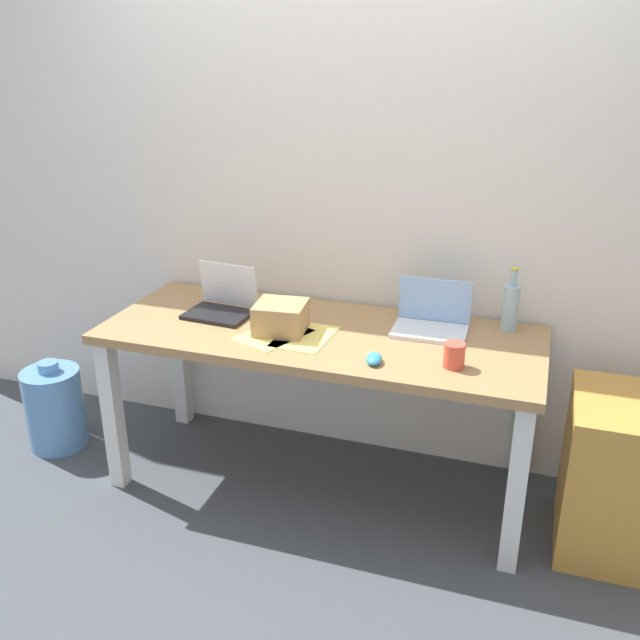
% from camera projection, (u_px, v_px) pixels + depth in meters
% --- Properties ---
extents(ground_plane, '(8.00, 8.00, 0.00)m').
position_uv_depth(ground_plane, '(320.00, 481.00, 3.22)').
color(ground_plane, '#42474C').
extents(back_wall, '(5.20, 0.08, 2.60)m').
position_uv_depth(back_wall, '(350.00, 183.00, 3.10)').
color(back_wall, silver).
rests_on(back_wall, ground).
extents(desk, '(1.85, 0.72, 0.76)m').
position_uv_depth(desk, '(320.00, 352.00, 2.97)').
color(desk, '#A37A4C').
rests_on(desk, ground).
extents(laptop_left, '(0.30, 0.24, 0.22)m').
position_uv_depth(laptop_left, '(222.00, 304.00, 3.10)').
color(laptop_left, black).
rests_on(laptop_left, desk).
extents(laptop_right, '(0.31, 0.22, 0.21)m').
position_uv_depth(laptop_right, '(431.00, 321.00, 2.93)').
color(laptop_right, silver).
rests_on(laptop_right, desk).
extents(beer_bottle, '(0.07, 0.07, 0.28)m').
position_uv_depth(beer_bottle, '(511.00, 306.00, 2.91)').
color(beer_bottle, '#99B7C1').
rests_on(beer_bottle, desk).
extents(computer_mouse, '(0.08, 0.11, 0.03)m').
position_uv_depth(computer_mouse, '(374.00, 359.00, 2.64)').
color(computer_mouse, '#338CC6').
rests_on(computer_mouse, desk).
extents(cardboard_box, '(0.23, 0.22, 0.13)m').
position_uv_depth(cardboard_box, '(281.00, 318.00, 2.91)').
color(cardboard_box, tan).
rests_on(cardboard_box, desk).
extents(coffee_mug, '(0.08, 0.08, 0.09)m').
position_uv_depth(coffee_mug, '(454.00, 355.00, 2.60)').
color(coffee_mug, '#D84C38').
rests_on(coffee_mug, desk).
extents(paper_sheet_center, '(0.22, 0.31, 0.00)m').
position_uv_depth(paper_sheet_center, '(305.00, 337.00, 2.88)').
color(paper_sheet_center, '#F4E06B').
rests_on(paper_sheet_center, desk).
extents(paper_yellow_folder, '(0.31, 0.35, 0.00)m').
position_uv_depth(paper_yellow_folder, '(273.00, 335.00, 2.89)').
color(paper_yellow_folder, '#F4E06B').
rests_on(paper_yellow_folder, desk).
extents(water_cooler_jug, '(0.28, 0.28, 0.46)m').
position_uv_depth(water_cooler_jug, '(55.00, 408.00, 3.44)').
color(water_cooler_jug, '#598CC6').
rests_on(water_cooler_jug, ground).
extents(filing_cabinet, '(0.40, 0.48, 0.64)m').
position_uv_depth(filing_cabinet, '(617.00, 475.00, 2.71)').
color(filing_cabinet, '#C68938').
rests_on(filing_cabinet, ground).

